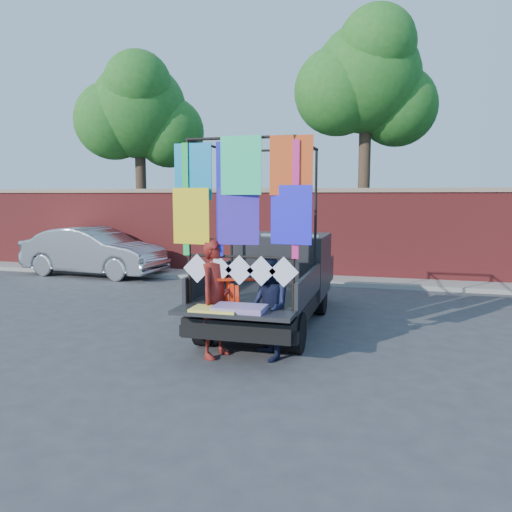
% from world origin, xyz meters
% --- Properties ---
extents(ground, '(90.00, 90.00, 0.00)m').
position_xyz_m(ground, '(0.00, 0.00, 0.00)').
color(ground, '#38383A').
rests_on(ground, ground).
extents(brick_wall, '(30.00, 0.45, 2.61)m').
position_xyz_m(brick_wall, '(0.00, 7.00, 1.33)').
color(brick_wall, maroon).
rests_on(brick_wall, ground).
extents(curb, '(30.00, 1.20, 0.12)m').
position_xyz_m(curb, '(0.00, 6.30, 0.06)').
color(curb, gray).
rests_on(curb, ground).
extents(tree_left, '(4.20, 3.30, 7.05)m').
position_xyz_m(tree_left, '(-6.48, 8.12, 5.12)').
color(tree_left, '#38281C').
rests_on(tree_left, ground).
extents(tree_mid, '(4.20, 3.30, 7.73)m').
position_xyz_m(tree_mid, '(1.02, 8.12, 5.70)').
color(tree_mid, '#38281C').
rests_on(tree_mid, ground).
extents(pickup_truck, '(2.04, 5.13, 3.23)m').
position_xyz_m(pickup_truck, '(-0.24, 1.93, 0.81)').
color(pickup_truck, black).
rests_on(pickup_truck, ground).
extents(sedan, '(4.52, 1.90, 1.45)m').
position_xyz_m(sedan, '(-6.78, 5.69, 0.73)').
color(sedan, '#AAACB1').
rests_on(sedan, ground).
extents(woman, '(0.60, 0.75, 1.78)m').
position_xyz_m(woman, '(-0.61, -0.58, 0.89)').
color(woman, maroon).
rests_on(woman, ground).
extents(man, '(0.87, 0.93, 1.53)m').
position_xyz_m(man, '(0.15, -0.49, 0.76)').
color(man, '#161A37').
rests_on(man, ground).
extents(streamer_bundle, '(0.91, 0.37, 0.65)m').
position_xyz_m(streamer_bundle, '(-0.33, -0.54, 0.99)').
color(streamer_bundle, red).
rests_on(streamer_bundle, ground).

